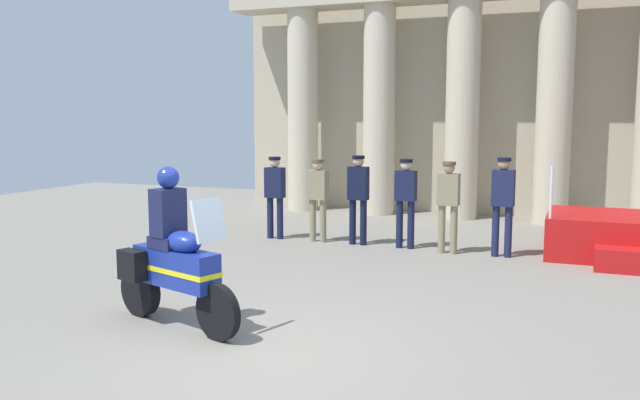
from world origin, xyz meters
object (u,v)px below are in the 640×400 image
(officer_in_row_2, at_px, (358,192))
(officer_in_row_5, at_px, (503,199))
(officer_in_row_3, at_px, (406,196))
(officer_in_row_4, at_px, (448,199))
(officer_in_row_1, at_px, (318,193))
(motorcycle_with_rider, at_px, (172,260))
(officer_in_row_0, at_px, (275,191))

(officer_in_row_2, relative_size, officer_in_row_5, 0.98)
(officer_in_row_2, height_order, officer_in_row_3, officer_in_row_2)
(officer_in_row_2, xyz_separation_m, officer_in_row_3, (0.94, -0.02, -0.02))
(officer_in_row_2, distance_m, officer_in_row_4, 1.79)
(officer_in_row_3, bearing_deg, officer_in_row_2, 1.45)
(officer_in_row_1, relative_size, motorcycle_with_rider, 0.81)
(officer_in_row_4, height_order, officer_in_row_5, officer_in_row_5)
(officer_in_row_1, xyz_separation_m, officer_in_row_3, (1.77, -0.01, 0.03))
(officer_in_row_4, bearing_deg, officer_in_row_3, -9.43)
(officer_in_row_4, bearing_deg, motorcycle_with_rider, 70.41)
(officer_in_row_0, height_order, officer_in_row_4, officer_in_row_4)
(officer_in_row_4, bearing_deg, officer_in_row_2, -3.72)
(officer_in_row_1, distance_m, officer_in_row_4, 2.62)
(officer_in_row_1, bearing_deg, officer_in_row_2, -177.29)
(officer_in_row_0, relative_size, officer_in_row_5, 0.95)
(officer_in_row_0, xyz_separation_m, officer_in_row_5, (4.50, -0.13, 0.06))
(motorcycle_with_rider, bearing_deg, officer_in_row_0, 121.90)
(officer_in_row_3, relative_size, officer_in_row_5, 0.96)
(officer_in_row_2, bearing_deg, officer_in_row_5, 179.48)
(officer_in_row_2, height_order, officer_in_row_4, officer_in_row_2)
(officer_in_row_1, height_order, officer_in_row_3, officer_in_row_3)
(officer_in_row_3, distance_m, officer_in_row_5, 1.79)
(officer_in_row_1, xyz_separation_m, officer_in_row_5, (3.56, -0.13, 0.07))
(officer_in_row_4, distance_m, officer_in_row_5, 0.95)
(officer_in_row_0, distance_m, officer_in_row_5, 4.50)
(motorcycle_with_rider, bearing_deg, officer_in_row_2, 104.13)
(officer_in_row_5, bearing_deg, officer_in_row_0, 0.69)
(officer_in_row_4, relative_size, officer_in_row_5, 0.95)
(officer_in_row_1, relative_size, officer_in_row_4, 0.98)
(officer_in_row_2, bearing_deg, officer_in_row_1, 2.71)
(officer_in_row_2, relative_size, officer_in_row_3, 1.03)
(officer_in_row_5, relative_size, motorcycle_with_rider, 0.87)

